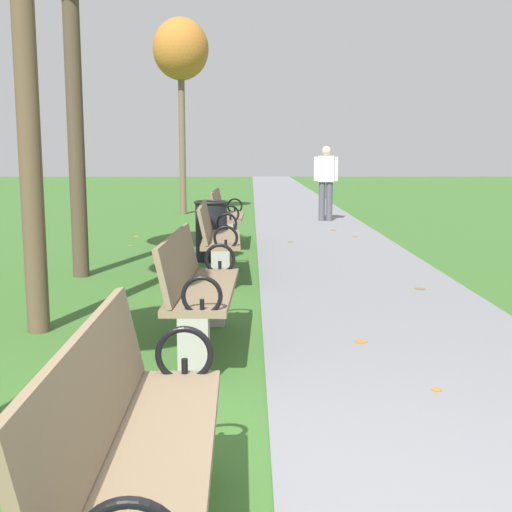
{
  "coord_description": "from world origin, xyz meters",
  "views": [
    {
      "loc": [
        -0.1,
        -2.17,
        1.5
      ],
      "look_at": [
        -0.05,
        3.97,
        0.55
      ],
      "focal_mm": 46.89,
      "sensor_mm": 36.0,
      "label": 1
    }
  ],
  "objects_px": {
    "pedestrian_walking": "(326,179)",
    "trash_bin": "(211,231)",
    "park_bench_1": "(134,450)",
    "park_bench_3": "(217,239)",
    "park_bench_2": "(197,288)",
    "park_bench_4": "(226,216)",
    "tree_4": "(181,52)"
  },
  "relations": [
    {
      "from": "park_bench_1",
      "to": "trash_bin",
      "type": "relative_size",
      "value": 1.91
    },
    {
      "from": "park_bench_4",
      "to": "trash_bin",
      "type": "bearing_deg",
      "value": -95.62
    },
    {
      "from": "park_bench_2",
      "to": "park_bench_4",
      "type": "height_order",
      "value": "same"
    },
    {
      "from": "trash_bin",
      "to": "tree_4",
      "type": "bearing_deg",
      "value": 98.79
    },
    {
      "from": "park_bench_1",
      "to": "park_bench_3",
      "type": "distance_m",
      "value": 5.73
    },
    {
      "from": "park_bench_4",
      "to": "trash_bin",
      "type": "distance_m",
      "value": 1.5
    },
    {
      "from": "trash_bin",
      "to": "pedestrian_walking",
      "type": "bearing_deg",
      "value": 67.71
    },
    {
      "from": "park_bench_3",
      "to": "park_bench_4",
      "type": "height_order",
      "value": "same"
    },
    {
      "from": "tree_4",
      "to": "park_bench_1",
      "type": "bearing_deg",
      "value": -84.95
    },
    {
      "from": "park_bench_1",
      "to": "park_bench_3",
      "type": "xyz_separation_m",
      "value": [
        0.0,
        5.73,
        0.0
      ]
    },
    {
      "from": "pedestrian_walking",
      "to": "trash_bin",
      "type": "xyz_separation_m",
      "value": [
        -2.19,
        -5.33,
        -0.5
      ]
    },
    {
      "from": "park_bench_1",
      "to": "trash_bin",
      "type": "height_order",
      "value": "park_bench_1"
    },
    {
      "from": "pedestrian_walking",
      "to": "park_bench_4",
      "type": "bearing_deg",
      "value": -117.99
    },
    {
      "from": "park_bench_1",
      "to": "park_bench_4",
      "type": "xyz_separation_m",
      "value": [
        0.0,
        8.57,
        0.0
      ]
    },
    {
      "from": "park_bench_2",
      "to": "tree_4",
      "type": "xyz_separation_m",
      "value": [
        -1.26,
        11.5,
        3.38
      ]
    },
    {
      "from": "park_bench_4",
      "to": "tree_4",
      "type": "height_order",
      "value": "tree_4"
    },
    {
      "from": "park_bench_2",
      "to": "park_bench_3",
      "type": "bearing_deg",
      "value": 90.0
    },
    {
      "from": "park_bench_1",
      "to": "tree_4",
      "type": "bearing_deg",
      "value": 95.05
    },
    {
      "from": "park_bench_1",
      "to": "pedestrian_walking",
      "type": "height_order",
      "value": "pedestrian_walking"
    },
    {
      "from": "tree_4",
      "to": "trash_bin",
      "type": "height_order",
      "value": "tree_4"
    },
    {
      "from": "park_bench_3",
      "to": "trash_bin",
      "type": "distance_m",
      "value": 1.36
    },
    {
      "from": "pedestrian_walking",
      "to": "trash_bin",
      "type": "height_order",
      "value": "pedestrian_walking"
    },
    {
      "from": "park_bench_1",
      "to": "park_bench_2",
      "type": "relative_size",
      "value": 1.0
    },
    {
      "from": "park_bench_2",
      "to": "park_bench_3",
      "type": "height_order",
      "value": "same"
    },
    {
      "from": "park_bench_4",
      "to": "tree_4",
      "type": "relative_size",
      "value": 0.34
    },
    {
      "from": "park_bench_2",
      "to": "park_bench_3",
      "type": "xyz_separation_m",
      "value": [
        -0.0,
        2.95,
        0.0
      ]
    },
    {
      "from": "tree_4",
      "to": "trash_bin",
      "type": "xyz_separation_m",
      "value": [
        1.11,
        -7.2,
        -3.44
      ]
    },
    {
      "from": "park_bench_3",
      "to": "pedestrian_walking",
      "type": "distance_m",
      "value": 7.0
    },
    {
      "from": "park_bench_1",
      "to": "park_bench_3",
      "type": "height_order",
      "value": "same"
    },
    {
      "from": "park_bench_2",
      "to": "pedestrian_walking",
      "type": "relative_size",
      "value": 1.0
    },
    {
      "from": "park_bench_2",
      "to": "pedestrian_walking",
      "type": "xyz_separation_m",
      "value": [
        2.04,
        9.63,
        0.44
      ]
    },
    {
      "from": "park_bench_2",
      "to": "park_bench_4",
      "type": "relative_size",
      "value": 1.0
    }
  ]
}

